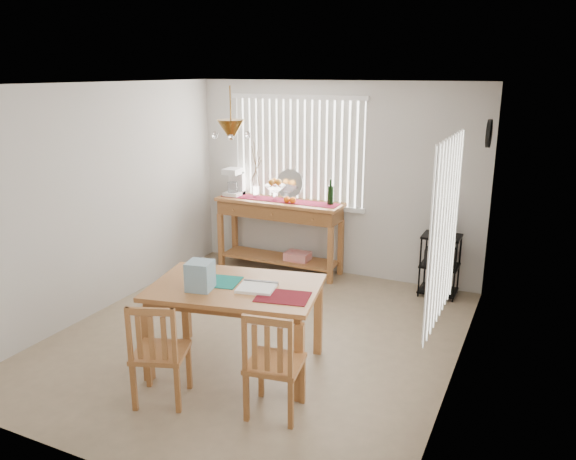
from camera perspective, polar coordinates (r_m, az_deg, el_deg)
The scene contains 10 objects.
ground at distance 6.06m, azimuth -3.13°, elevation -10.83°, with size 4.00×4.50×0.01m, color gray.
room_shell at distance 5.52m, azimuth -3.29°, elevation 5.14°, with size 4.20×4.70×2.70m.
sideboard at distance 7.75m, azimuth -0.81°, elevation 1.21°, with size 1.79×0.50×1.01m.
sideboard_items at distance 7.81m, azimuth -2.84°, elevation 4.39°, with size 1.70×0.43×0.77m.
wire_cart at distance 7.20m, azimuth 15.20°, elevation -2.90°, with size 0.46×0.37×0.78m.
cart_items at distance 7.08m, azimuth 15.47°, elevation 0.62°, with size 0.18×0.22×0.32m.
dining_table at distance 5.23m, azimuth -5.35°, elevation -6.58°, with size 1.70×1.27×0.82m.
table_items at distance 5.09m, azimuth -7.47°, elevation -4.96°, with size 1.26×0.56×0.26m.
chair_left at distance 4.90m, azimuth -12.97°, elevation -12.09°, with size 0.55×0.55×0.93m.
chair_right at distance 4.61m, azimuth -1.49°, elevation -13.47°, with size 0.49×0.49×0.93m.
Camera 1 is at (2.60, -4.75, 2.72)m, focal length 35.00 mm.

